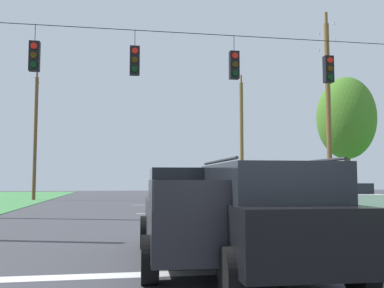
# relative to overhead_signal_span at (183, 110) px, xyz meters

# --- Properties ---
(stop_bar_stripe) EXTENTS (14.67, 0.45, 0.01)m
(stop_bar_stripe) POSITION_rel_overhead_signal_span_xyz_m (0.05, -6.05, -3.97)
(stop_bar_stripe) COLOR white
(stop_bar_stripe) RESTS_ON ground
(lane_dash_0) EXTENTS (2.50, 0.15, 0.01)m
(lane_dash_0) POSITION_rel_overhead_signal_span_xyz_m (0.05, -0.05, -3.97)
(lane_dash_0) COLOR white
(lane_dash_0) RESTS_ON ground
(lane_dash_1) EXTENTS (2.50, 0.15, 0.01)m
(lane_dash_1) POSITION_rel_overhead_signal_span_xyz_m (0.05, 7.91, -3.97)
(lane_dash_1) COLOR white
(lane_dash_1) RESTS_ON ground
(lane_dash_2) EXTENTS (2.50, 0.15, 0.01)m
(lane_dash_2) POSITION_rel_overhead_signal_span_xyz_m (0.05, 15.23, -3.97)
(lane_dash_2) COLOR white
(lane_dash_2) RESTS_ON ground
(overhead_signal_span) EXTENTS (17.46, 0.31, 7.13)m
(overhead_signal_span) POSITION_rel_overhead_signal_span_xyz_m (0.00, 0.00, 0.00)
(overhead_signal_span) COLOR brown
(overhead_signal_span) RESTS_ON ground
(pickup_truck) EXTENTS (2.47, 5.48, 1.95)m
(pickup_truck) POSITION_rel_overhead_signal_span_xyz_m (-0.46, -4.92, -3.01)
(pickup_truck) COLOR black
(pickup_truck) RESTS_ON ground
(suv_black) EXTENTS (2.31, 4.85, 2.05)m
(suv_black) POSITION_rel_overhead_signal_span_xyz_m (0.54, -6.41, -2.91)
(suv_black) COLOR black
(suv_black) RESTS_ON ground
(distant_car_crossing_white) EXTENTS (2.10, 4.34, 1.52)m
(distant_car_crossing_white) POSITION_rel_overhead_signal_span_xyz_m (8.93, 5.78, -3.18)
(distant_car_crossing_white) COLOR silver
(distant_car_crossing_white) RESTS_ON ground
(utility_pole_mid_right) EXTENTS (0.26, 1.90, 10.57)m
(utility_pole_mid_right) POSITION_rel_overhead_signal_span_xyz_m (8.69, 6.94, 1.36)
(utility_pole_mid_right) COLOR brown
(utility_pole_mid_right) RESTS_ON ground
(utility_pole_far_right) EXTENTS (0.32, 1.81, 11.09)m
(utility_pole_far_right) POSITION_rel_overhead_signal_span_xyz_m (8.70, 23.32, 1.37)
(utility_pole_far_right) COLOR brown
(utility_pole_far_right) RESTS_ON ground
(utility_pole_far_left) EXTENTS (0.28, 1.90, 10.95)m
(utility_pole_far_left) POSITION_rel_overhead_signal_span_xyz_m (-8.94, 23.37, 1.32)
(utility_pole_far_left) COLOR brown
(utility_pole_far_left) RESTS_ON ground
(tree_roadside_right) EXTENTS (3.37, 3.37, 7.69)m
(tree_roadside_right) POSITION_rel_overhead_signal_span_xyz_m (11.00, 9.31, 1.28)
(tree_roadside_right) COLOR brown
(tree_roadside_right) RESTS_ON ground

